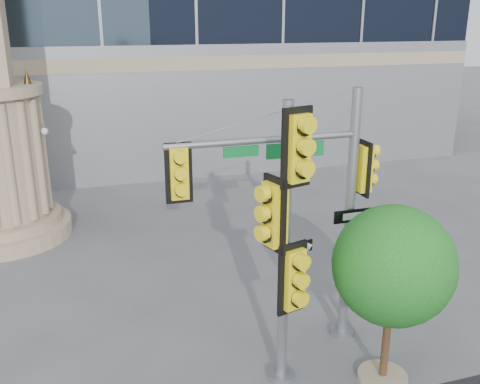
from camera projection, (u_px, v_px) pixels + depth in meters
name	position (u px, v px, depth m)	size (l,w,h in m)	color
ground	(258.00, 356.00, 11.79)	(120.00, 120.00, 0.00)	#545456
main_signal_pole	(307.00, 195.00, 11.21)	(4.47, 0.54, 5.76)	slate
secondary_signal_pole	(287.00, 230.00, 9.88)	(1.07, 0.76, 5.75)	slate
street_tree	(394.00, 270.00, 10.31)	(2.42, 2.36, 3.77)	tan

